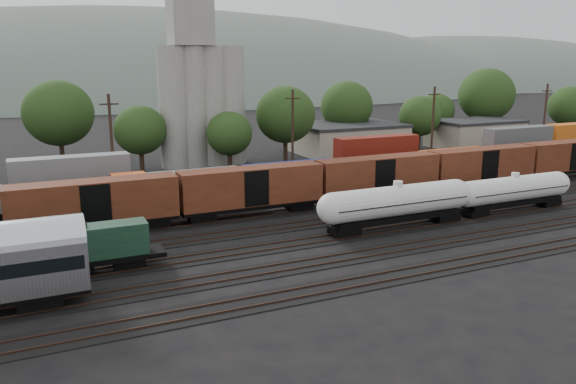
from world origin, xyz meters
name	(u,v)px	position (x,y,z in m)	size (l,w,h in m)	color
ground	(277,229)	(0.00, 0.00, 0.00)	(600.00, 600.00, 0.00)	black
tracks	(277,228)	(0.00, 0.00, 0.05)	(180.00, 33.20, 0.20)	black
green_locomotive	(47,251)	(-20.48, -5.00, 2.31)	(15.18, 2.68, 4.02)	black
tank_car_a	(397,203)	(10.28, -5.00, 2.64)	(16.93, 3.03, 4.44)	silver
tank_car_b	(514,190)	(25.26, -5.00, 2.41)	(15.32, 2.74, 4.01)	silver
orange_locomotive	(171,191)	(-7.81, 10.00, 2.43)	(16.96, 2.83, 4.24)	black
boxcar_string	(178,195)	(-8.35, 5.00, 3.12)	(122.80, 2.90, 4.20)	black
container_wall	(324,166)	(13.19, 15.00, 2.65)	(171.15, 2.60, 5.80)	black
grain_silo	(201,92)	(3.28, 36.00, 11.26)	(13.40, 5.00, 29.00)	gray
industrial_sheds	(225,148)	(6.63, 35.25, 2.56)	(119.38, 17.26, 5.10)	#9E937F
tree_band	(168,116)	(-1.56, 37.58, 7.62)	(165.19, 20.78, 14.40)	black
utility_poles	(208,137)	(0.00, 22.00, 6.21)	(122.20, 0.36, 12.00)	black
distant_hills	(122,131)	(23.92, 260.00, -20.56)	(860.00, 286.00, 130.00)	#59665B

